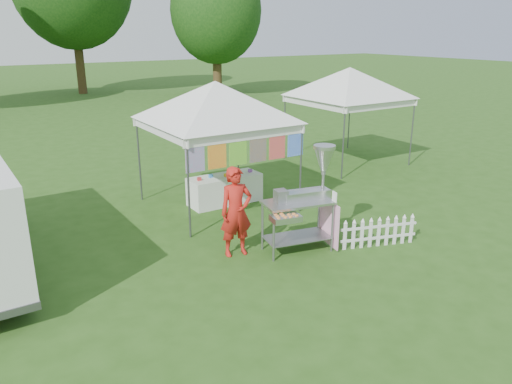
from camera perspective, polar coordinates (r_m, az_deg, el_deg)
ground at (r=9.57m, az=5.78°, el=-7.48°), size 120.00×120.00×0.00m
canopy_main at (r=11.62m, az=-4.69°, el=12.48°), size 4.24×4.24×3.45m
canopy_right at (r=16.06m, az=10.71°, el=13.81°), size 4.24×4.24×3.45m
tree_right at (r=32.61m, az=-4.61°, el=19.96°), size 5.60×5.60×8.42m
donut_cart at (r=9.51m, az=6.04°, el=0.15°), size 1.61×1.00×2.04m
vendor at (r=9.34m, az=-2.28°, el=-2.28°), size 0.69×0.51×1.73m
picket_fence at (r=10.18m, az=13.84°, el=-4.54°), size 1.54×0.54×0.56m
display_table at (r=12.35m, az=-3.58°, el=0.31°), size 1.80×0.70×0.69m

